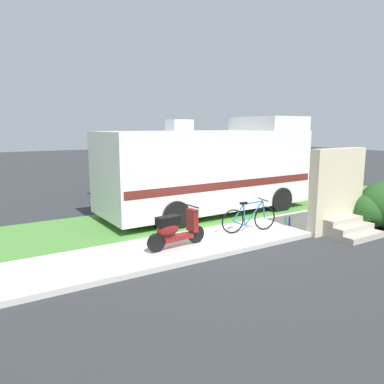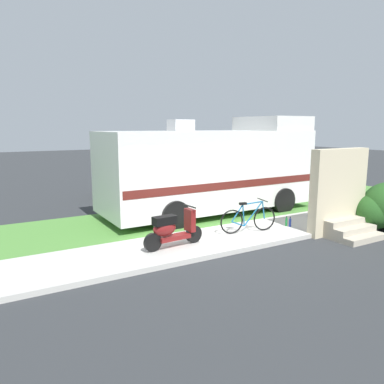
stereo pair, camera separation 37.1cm
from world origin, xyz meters
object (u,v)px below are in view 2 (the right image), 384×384
Objects in this scene: bicycle at (248,219)px; bottle_green at (290,222)px; pickup_truck_near at (172,172)px; scooter at (172,229)px; motorhome_rv at (212,168)px; bottle_spare at (286,222)px.

bicycle reaches higher than bottle_green.
scooter is at bearing -116.91° from pickup_truck_near.
motorhome_rv is at bearing 77.75° from bicycle.
scooter is at bearing -177.33° from bicycle.
pickup_truck_near reaches higher than scooter.
motorhome_rv reaches higher than pickup_truck_near.
bottle_green is 0.99× the size of bottle_spare.
scooter is (-3.02, -2.89, -1.01)m from motorhome_rv.
pickup_truck_near is 18.78× the size of bottle_spare.
motorhome_rv is at bearing 43.68° from scooter.
bottle_spare is (1.36, -0.07, -0.25)m from bicycle.
scooter is 8.55m from pickup_truck_near.
pickup_truck_near is (1.45, 7.51, 0.43)m from bicycle.
pickup_truck_near is at bearing 79.08° from bicycle.
scooter reaches higher than bottle_green.
bicycle is 5.54× the size of bottle_spare.
motorhome_rv is 4.86m from pickup_truck_near.
bottle_spare is (-0.04, 0.11, 0.00)m from bottle_green.
motorhome_rv reaches higher than bottle_spare.
motorhome_rv reaches higher than bottle_green.
scooter is at bearing 179.10° from bottle_green.
scooter is 3.84m from bottle_green.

